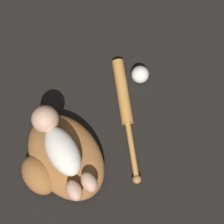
{
  "coord_description": "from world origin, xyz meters",
  "views": [
    {
      "loc": [
        -0.34,
        -0.05,
        1.4
      ],
      "look_at": [
        0.06,
        -0.15,
        0.07
      ],
      "focal_mm": 60.0,
      "sensor_mm": 36.0,
      "label": 1
    }
  ],
  "objects_px": {
    "baseball_glove": "(61,159)",
    "baseball_bat": "(124,104)",
    "baby_figure": "(60,146)",
    "baseball": "(140,74)"
  },
  "relations": [
    {
      "from": "baby_figure",
      "to": "baseball_bat",
      "type": "xyz_separation_m",
      "value": [
        0.13,
        -0.27,
        -0.12
      ]
    },
    {
      "from": "baseball_glove",
      "to": "baby_figure",
      "type": "bearing_deg",
      "value": -23.93
    },
    {
      "from": "baseball_glove",
      "to": "baseball",
      "type": "distance_m",
      "value": 0.45
    },
    {
      "from": "baby_figure",
      "to": "baseball_bat",
      "type": "bearing_deg",
      "value": -63.28
    },
    {
      "from": "baby_figure",
      "to": "baseball_bat",
      "type": "distance_m",
      "value": 0.32
    },
    {
      "from": "baby_figure",
      "to": "baseball",
      "type": "xyz_separation_m",
      "value": [
        0.23,
        -0.36,
        -0.11
      ]
    },
    {
      "from": "baseball_glove",
      "to": "baseball_bat",
      "type": "relative_size",
      "value": 0.84
    },
    {
      "from": "baseball_glove",
      "to": "baby_figure",
      "type": "distance_m",
      "value": 0.1
    },
    {
      "from": "baseball_glove",
      "to": "baby_figure",
      "type": "xyz_separation_m",
      "value": [
        0.03,
        -0.01,
        0.09
      ]
    },
    {
      "from": "baby_figure",
      "to": "baseball",
      "type": "height_order",
      "value": "baby_figure"
    }
  ]
}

